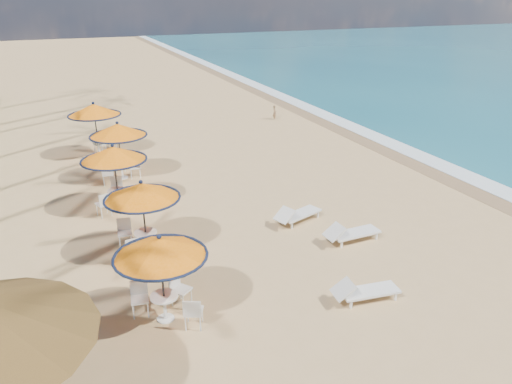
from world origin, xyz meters
TOP-DOWN VIEW (x-y plane):
  - ground at (0.00, 0.00)m, footprint 160.00×160.00m
  - foam_strip at (9.30, 10.00)m, footprint 1.20×140.00m
  - wetsand_band at (8.40, 10.00)m, footprint 1.40×140.00m
  - station_0 at (-5.32, -0.22)m, footprint 2.29×2.29m
  - station_1 at (-5.11, 3.37)m, footprint 2.33×2.33m
  - station_2 at (-5.38, 7.20)m, footprint 2.42×2.42m
  - station_3 at (-4.76, 10.45)m, footprint 2.44×2.54m
  - station_4 at (-5.26, 14.32)m, footprint 2.55×2.55m
  - lounger_near at (-0.32, -1.47)m, footprint 1.90×0.78m
  - lounger_mid at (1.18, 1.52)m, footprint 1.96×0.68m
  - lounger_far at (0.23, 3.49)m, footprint 2.00×1.20m
  - person at (5.81, 17.51)m, footprint 0.28×0.38m

SIDE VIEW (x-z plane):
  - ground at x=0.00m, z-range 0.00..0.00m
  - foam_strip at x=9.30m, z-range -0.02..0.02m
  - wetsand_band at x=8.40m, z-range -0.01..0.01m
  - lounger_near at x=-0.32m, z-range -0.02..0.64m
  - lounger_far at x=0.23m, z-range -0.02..0.66m
  - lounger_mid at x=1.18m, z-range -0.02..0.67m
  - person at x=5.81m, z-range 0.00..0.94m
  - station_0 at x=-5.32m, z-range 0.55..2.94m
  - station_1 at x=-5.11m, z-range 0.56..2.99m
  - station_2 at x=-5.38m, z-range 0.58..3.11m
  - station_3 at x=-4.76m, z-range 0.59..3.13m
  - station_4 at x=-5.26m, z-range 0.70..3.36m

